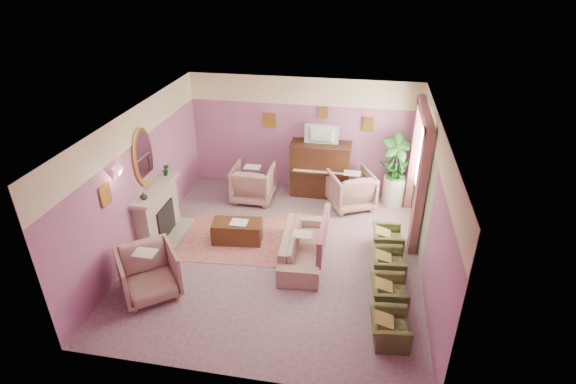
% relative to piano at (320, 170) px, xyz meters
% --- Properties ---
extents(floor, '(5.50, 6.00, 0.01)m').
position_rel_piano_xyz_m(floor, '(-0.50, -2.68, -0.65)').
color(floor, gray).
rests_on(floor, ground).
extents(ceiling, '(5.50, 6.00, 0.01)m').
position_rel_piano_xyz_m(ceiling, '(-0.50, -2.68, 2.15)').
color(ceiling, silver).
rests_on(ceiling, wall_back).
extents(wall_back, '(5.50, 0.02, 2.80)m').
position_rel_piano_xyz_m(wall_back, '(-0.50, 0.32, 0.75)').
color(wall_back, '#855685').
rests_on(wall_back, floor).
extents(wall_front, '(5.50, 0.02, 2.80)m').
position_rel_piano_xyz_m(wall_front, '(-0.50, -5.68, 0.75)').
color(wall_front, '#855685').
rests_on(wall_front, floor).
extents(wall_left, '(0.02, 6.00, 2.80)m').
position_rel_piano_xyz_m(wall_left, '(-3.25, -2.68, 0.75)').
color(wall_left, '#855685').
rests_on(wall_left, floor).
extents(wall_right, '(0.02, 6.00, 2.80)m').
position_rel_piano_xyz_m(wall_right, '(2.25, -2.68, 0.75)').
color(wall_right, '#855685').
rests_on(wall_right, floor).
extents(picture_rail_band, '(5.50, 0.01, 0.65)m').
position_rel_piano_xyz_m(picture_rail_band, '(-0.50, 0.31, 1.82)').
color(picture_rail_band, '#FFF2C0').
rests_on(picture_rail_band, wall_back).
extents(stripe_panel, '(0.01, 3.00, 2.15)m').
position_rel_piano_xyz_m(stripe_panel, '(2.23, -1.38, 0.42)').
color(stripe_panel, '#A0B484').
rests_on(stripe_panel, wall_right).
extents(fireplace_surround, '(0.30, 1.40, 1.10)m').
position_rel_piano_xyz_m(fireplace_surround, '(-3.09, -2.48, -0.10)').
color(fireplace_surround, '#C0B298').
rests_on(fireplace_surround, floor).
extents(fireplace_inset, '(0.18, 0.72, 0.68)m').
position_rel_piano_xyz_m(fireplace_inset, '(-2.99, -2.48, -0.25)').
color(fireplace_inset, black).
rests_on(fireplace_inset, floor).
extents(fire_ember, '(0.06, 0.54, 0.10)m').
position_rel_piano_xyz_m(fire_ember, '(-2.95, -2.48, -0.43)').
color(fire_ember, '#FF6F00').
rests_on(fire_ember, floor).
extents(mantel_shelf, '(0.40, 1.55, 0.07)m').
position_rel_piano_xyz_m(mantel_shelf, '(-3.06, -2.48, 0.47)').
color(mantel_shelf, '#C0B298').
rests_on(mantel_shelf, fireplace_surround).
extents(hearth, '(0.55, 1.50, 0.02)m').
position_rel_piano_xyz_m(hearth, '(-2.89, -2.48, -0.64)').
color(hearth, '#C0B298').
rests_on(hearth, floor).
extents(mirror_frame, '(0.04, 0.72, 1.20)m').
position_rel_piano_xyz_m(mirror_frame, '(-3.20, -2.48, 1.15)').
color(mirror_frame, gold).
rests_on(mirror_frame, wall_left).
extents(mirror_glass, '(0.01, 0.60, 1.06)m').
position_rel_piano_xyz_m(mirror_glass, '(-3.17, -2.48, 1.15)').
color(mirror_glass, silver).
rests_on(mirror_glass, wall_left).
extents(sconce_shade, '(0.20, 0.20, 0.16)m').
position_rel_piano_xyz_m(sconce_shade, '(-3.12, -3.53, 1.33)').
color(sconce_shade, '#FAA6A1').
rests_on(sconce_shade, wall_left).
extents(piano, '(1.40, 0.60, 1.30)m').
position_rel_piano_xyz_m(piano, '(0.00, 0.00, 0.00)').
color(piano, '#361C10').
rests_on(piano, floor).
extents(piano_keyshelf, '(1.30, 0.12, 0.06)m').
position_rel_piano_xyz_m(piano_keyshelf, '(-0.00, -0.35, 0.07)').
color(piano_keyshelf, '#361C10').
rests_on(piano_keyshelf, piano).
extents(piano_keys, '(1.20, 0.08, 0.02)m').
position_rel_piano_xyz_m(piano_keys, '(0.00, -0.35, 0.11)').
color(piano_keys, silver).
rests_on(piano_keys, piano).
extents(piano_top, '(1.45, 0.65, 0.04)m').
position_rel_piano_xyz_m(piano_top, '(0.00, 0.00, 0.66)').
color(piano_top, '#361C10').
rests_on(piano_top, piano).
extents(television, '(0.80, 0.12, 0.48)m').
position_rel_piano_xyz_m(television, '(0.00, -0.05, 0.95)').
color(television, black).
rests_on(television, piano).
extents(print_back_left, '(0.30, 0.03, 0.38)m').
position_rel_piano_xyz_m(print_back_left, '(-1.30, 0.28, 1.07)').
color(print_back_left, gold).
rests_on(print_back_left, wall_back).
extents(print_back_right, '(0.26, 0.03, 0.34)m').
position_rel_piano_xyz_m(print_back_right, '(1.05, 0.28, 1.13)').
color(print_back_right, gold).
rests_on(print_back_right, wall_back).
extents(print_back_mid, '(0.22, 0.03, 0.26)m').
position_rel_piano_xyz_m(print_back_mid, '(0.00, 0.28, 1.35)').
color(print_back_mid, gold).
rests_on(print_back_mid, wall_back).
extents(print_left_wall, '(0.03, 0.28, 0.36)m').
position_rel_piano_xyz_m(print_left_wall, '(-3.21, -3.88, 1.07)').
color(print_left_wall, gold).
rests_on(print_left_wall, wall_left).
extents(window_blind, '(0.03, 1.40, 1.80)m').
position_rel_piano_xyz_m(window_blind, '(2.20, -1.13, 1.05)').
color(window_blind, beige).
rests_on(window_blind, wall_right).
extents(curtain_left, '(0.16, 0.34, 2.60)m').
position_rel_piano_xyz_m(curtain_left, '(2.12, -2.05, 0.65)').
color(curtain_left, '#954F58').
rests_on(curtain_left, floor).
extents(curtain_right, '(0.16, 0.34, 2.60)m').
position_rel_piano_xyz_m(curtain_right, '(2.12, -0.21, 0.65)').
color(curtain_right, '#954F58').
rests_on(curtain_right, floor).
extents(pelmet, '(0.16, 2.20, 0.16)m').
position_rel_piano_xyz_m(pelmet, '(2.12, -1.13, 1.91)').
color(pelmet, '#954F58').
rests_on(pelmet, wall_right).
extents(mantel_plant, '(0.16, 0.16, 0.28)m').
position_rel_piano_xyz_m(mantel_plant, '(-3.05, -1.93, 0.64)').
color(mantel_plant, '#184917').
rests_on(mantel_plant, mantel_shelf).
extents(mantel_vase, '(0.16, 0.16, 0.16)m').
position_rel_piano_xyz_m(mantel_vase, '(-3.05, -2.98, 0.58)').
color(mantel_vase, '#FFF2C0').
rests_on(mantel_vase, mantel_shelf).
extents(area_rug, '(2.62, 1.97, 0.01)m').
position_rel_piano_xyz_m(area_rug, '(-1.32, -2.30, -0.64)').
color(area_rug, '#B2665D').
rests_on(area_rug, floor).
extents(coffee_table, '(1.05, 0.61, 0.45)m').
position_rel_piano_xyz_m(coffee_table, '(-1.43, -2.38, -0.43)').
color(coffee_table, '#462914').
rests_on(coffee_table, floor).
extents(table_paper, '(0.35, 0.28, 0.01)m').
position_rel_piano_xyz_m(table_paper, '(-1.38, -2.38, -0.20)').
color(table_paper, white).
rests_on(table_paper, coffee_table).
extents(sofa, '(0.65, 1.96, 0.79)m').
position_rel_piano_xyz_m(sofa, '(-0.02, -2.73, -0.25)').
color(sofa, tan).
rests_on(sofa, floor).
extents(sofa_throw, '(0.10, 1.49, 0.54)m').
position_rel_piano_xyz_m(sofa_throw, '(0.38, -2.73, -0.05)').
color(sofa_throw, '#954F58').
rests_on(sofa_throw, sofa).
extents(floral_armchair_left, '(0.93, 0.93, 0.97)m').
position_rel_piano_xyz_m(floral_armchair_left, '(-1.54, -0.58, -0.16)').
color(floral_armchair_left, tan).
rests_on(floral_armchair_left, floor).
extents(floral_armchair_right, '(0.93, 0.93, 0.97)m').
position_rel_piano_xyz_m(floral_armchair_right, '(0.79, -0.50, -0.16)').
color(floral_armchair_right, tan).
rests_on(floral_armchair_right, floor).
extents(floral_armchair_front, '(0.93, 0.93, 0.97)m').
position_rel_piano_xyz_m(floral_armchair_front, '(-2.47, -4.22, -0.16)').
color(floral_armchair_front, tan).
rests_on(floral_armchair_front, floor).
extents(olive_chair_a, '(0.48, 0.69, 0.60)m').
position_rel_piano_xyz_m(olive_chair_a, '(1.61, -4.58, -0.35)').
color(olive_chair_a, '#4B5429').
rests_on(olive_chair_a, floor).
extents(olive_chair_b, '(0.48, 0.69, 0.60)m').
position_rel_piano_xyz_m(olive_chair_b, '(1.61, -3.76, -0.35)').
color(olive_chair_b, '#4B5429').
rests_on(olive_chair_b, floor).
extents(olive_chair_c, '(0.48, 0.69, 0.60)m').
position_rel_piano_xyz_m(olive_chair_c, '(1.61, -2.94, -0.35)').
color(olive_chair_c, '#4B5429').
rests_on(olive_chair_c, floor).
extents(olive_chair_d, '(0.48, 0.69, 0.60)m').
position_rel_piano_xyz_m(olive_chair_d, '(1.61, -2.12, -0.35)').
color(olive_chair_d, '#4B5429').
rests_on(olive_chair_d, floor).
extents(side_table, '(0.52, 0.52, 0.70)m').
position_rel_piano_xyz_m(side_table, '(1.79, -0.18, -0.30)').
color(side_table, silver).
rests_on(side_table, floor).
extents(side_plant_big, '(0.30, 0.30, 0.34)m').
position_rel_piano_xyz_m(side_plant_big, '(1.79, -0.18, 0.22)').
color(side_plant_big, '#184917').
rests_on(side_plant_big, side_table).
extents(side_plant_small, '(0.16, 0.16, 0.28)m').
position_rel_piano_xyz_m(side_plant_small, '(1.91, -0.28, 0.19)').
color(side_plant_small, '#184917').
rests_on(side_plant_small, side_table).
extents(palm_pot, '(0.34, 0.34, 0.34)m').
position_rel_piano_xyz_m(palm_pot, '(1.75, -0.22, -0.48)').
color(palm_pot, '#945437').
rests_on(palm_pot, floor).
extents(palm_plant, '(0.76, 0.76, 1.44)m').
position_rel_piano_xyz_m(palm_plant, '(1.75, -0.22, 0.41)').
color(palm_plant, '#184917').
rests_on(palm_plant, palm_pot).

